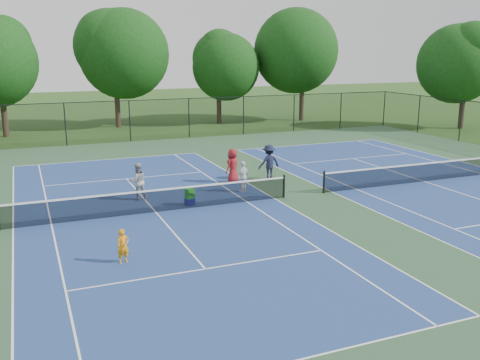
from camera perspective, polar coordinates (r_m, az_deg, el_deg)
name	(u,v)px	position (r m, az deg, el deg)	size (l,w,h in m)	color
ground	(304,195)	(24.96, 6.83, -1.64)	(140.00, 140.00, 0.00)	#234716
court_pad	(304,195)	(24.96, 6.83, -1.64)	(36.00, 36.00, 0.01)	#2E5234
tennis_court_left	(156,210)	(22.48, -8.99, -3.20)	(12.00, 23.83, 1.07)	navy
tennis_court_right	(424,180)	(28.93, 19.05, 0.02)	(12.00, 23.83, 1.07)	navy
perimeter_fence	(305,162)	(24.59, 6.94, 1.96)	(36.08, 36.08, 3.02)	black
tree_back_b	(114,49)	(47.62, -13.26, 13.40)	(7.60, 7.60, 10.03)	#2D2116
tree_back_c	(219,62)	(48.97, -2.30, 12.44)	(6.00, 6.00, 8.40)	#2D2116
tree_back_d	(303,47)	(51.38, 6.75, 13.92)	(7.80, 7.80, 10.37)	#2D2116
tree_side_e	(467,59)	(49.37, 23.04, 11.78)	(6.60, 6.60, 8.87)	#2D2116
child_player	(123,246)	(17.35, -12.37, -6.90)	(0.41, 0.27, 1.12)	orange
instructor	(138,181)	(24.34, -10.86, -0.14)	(0.82, 0.64, 1.69)	#9B9C9E
bystander_a	(243,177)	(25.22, 0.34, 0.36)	(0.87, 0.36, 1.49)	white
bystander_b	(269,162)	(27.66, 3.11, 1.90)	(1.18, 0.68, 1.83)	#171B34
bystander_c	(233,166)	(26.98, -0.78, 1.52)	(0.85, 0.55, 1.74)	maroon
ball_crate	(190,202)	(23.30, -5.38, -2.32)	(0.38, 0.30, 0.32)	#152095
ball_hopper	(190,193)	(23.20, -5.40, -1.44)	(0.34, 0.28, 0.43)	green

